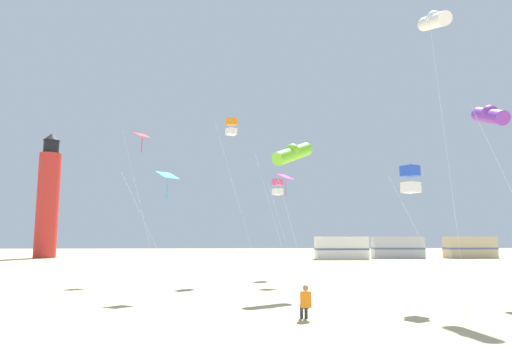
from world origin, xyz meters
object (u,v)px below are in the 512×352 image
object	(u,v)px
kite_tube_lime	(292,153)
lighthouse_distant	(48,199)
kite_box_blue	(410,179)
kite_box_rainbow	(278,187)
kite_diamond_scarlet	(142,141)
kite_diamond_cyan	(167,179)
kite_diamond_magenta	(286,180)
kite_box_orange	(231,127)
rv_van_silver	(398,247)
kite_flyer_standing	(305,301)
rv_van_white	(341,248)
rv_van_tan	(470,247)
kite_tube_violet	(490,115)
kite_tube_white	(434,21)

from	to	relation	value
kite_tube_lime	lighthouse_distant	xyz separation A→B (m)	(-27.97, 38.63, 0.86)
kite_tube_lime	kite_box_blue	xyz separation A→B (m)	(4.43, -3.98, -1.83)
kite_box_rainbow	lighthouse_distant	size ratio (longest dim) A/B	0.41
kite_diamond_scarlet	kite_diamond_cyan	bearing A→B (deg)	-70.00
lighthouse_distant	kite_diamond_magenta	bearing A→B (deg)	-49.63
kite_box_orange	lighthouse_distant	distance (m)	39.92
kite_tube_lime	rv_van_silver	xyz separation A→B (m)	(18.35, 35.61, -5.59)
kite_flyer_standing	kite_box_orange	xyz separation A→B (m)	(-2.66, 14.23, 9.57)
kite_flyer_standing	kite_diamond_cyan	size ratio (longest dim) A/B	0.20
lighthouse_distant	rv_van_white	distance (m)	39.25
kite_diamond_scarlet	rv_van_white	world-z (taller)	kite_diamond_scarlet
kite_box_orange	kite_diamond_magenta	bearing A→B (deg)	-30.54
kite_box_orange	rv_van_tan	distance (m)	42.96
kite_diamond_cyan	rv_van_white	xyz separation A→B (m)	(16.60, 33.83, -4.15)
kite_tube_violet	rv_van_tan	size ratio (longest dim) A/B	1.42
kite_diamond_magenta	rv_van_white	distance (m)	30.06
kite_tube_white	rv_van_white	xyz separation A→B (m)	(3.46, 35.03, -12.01)
rv_van_tan	kite_diamond_magenta	bearing A→B (deg)	-134.70
lighthouse_distant	kite_tube_lime	bearing A→B (deg)	-54.09
kite_box_rainbow	kite_diamond_magenta	size ratio (longest dim) A/B	1.02
kite_box_rainbow	rv_van_white	size ratio (longest dim) A/B	1.06
kite_diamond_scarlet	kite_tube_lime	bearing A→B (deg)	-39.59
rv_van_tan	kite_diamond_cyan	bearing A→B (deg)	-135.60
kite_box_orange	rv_van_silver	bearing A→B (deg)	52.62
kite_flyer_standing	kite_tube_lime	size ratio (longest dim) A/B	0.15
kite_tube_violet	kite_tube_lime	distance (m)	9.62
kite_box_orange	rv_van_silver	world-z (taller)	kite_box_orange
kite_box_orange	kite_tube_white	bearing A→B (deg)	-42.31
kite_box_orange	kite_tube_white	xyz separation A→B (m)	(10.09, -9.19, 3.22)
rv_van_silver	kite_box_orange	bearing A→B (deg)	-122.64
kite_diamond_magenta	rv_van_white	xyz separation A→B (m)	(10.09, 27.89, -4.89)
kite_diamond_scarlet	rv_van_tan	xyz separation A→B (m)	(37.22, 28.02, -7.79)
kite_tube_lime	rv_van_tan	world-z (taller)	kite_tube_lime
kite_box_blue	rv_van_silver	xyz separation A→B (m)	(13.92, 39.59, -3.76)
rv_van_white	lighthouse_distant	bearing A→B (deg)	173.27
kite_tube_violet	kite_diamond_cyan	distance (m)	15.87
kite_tube_lime	rv_van_white	bearing A→B (deg)	72.68
kite_tube_violet	lighthouse_distant	world-z (taller)	lighthouse_distant
kite_box_rainbow	kite_diamond_magenta	distance (m)	3.91
kite_tube_white	kite_box_blue	bearing A→B (deg)	-138.17
kite_box_rainbow	kite_box_blue	bearing A→B (deg)	-72.06
lighthouse_distant	kite_box_blue	bearing A→B (deg)	-52.75
kite_flyer_standing	kite_box_blue	xyz separation A→B (m)	(4.95, 2.82, 4.54)
kite_box_blue	kite_box_orange	distance (m)	14.61
kite_diamond_scarlet	kite_box_orange	size ratio (longest dim) A/B	0.91
kite_tube_violet	kite_tube_lime	bearing A→B (deg)	168.08
kite_tube_lime	rv_van_silver	world-z (taller)	kite_tube_lime
rv_van_silver	rv_van_tan	bearing A→B (deg)	4.83
kite_diamond_cyan	rv_van_tan	xyz separation A→B (m)	(34.26, 36.18, -4.15)
kite_diamond_cyan	kite_diamond_scarlet	bearing A→B (deg)	110.00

